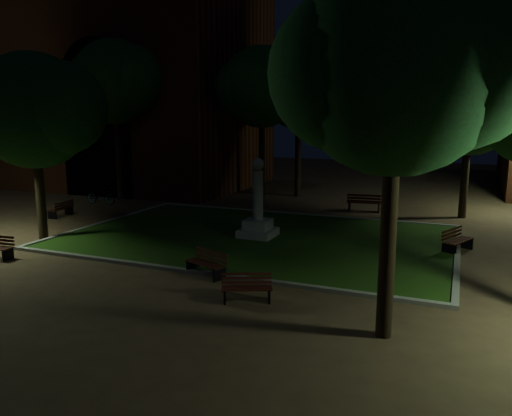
{
  "coord_description": "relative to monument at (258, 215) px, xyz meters",
  "views": [
    {
      "loc": [
        7.48,
        -16.38,
        4.94
      ],
      "look_at": [
        0.33,
        1.0,
        1.45
      ],
      "focal_mm": 35.0,
      "sensor_mm": 36.0,
      "label": 1
    }
  ],
  "objects": [
    {
      "name": "lawn",
      "position": [
        0.0,
        0.0,
        -0.92
      ],
      "size": [
        15.0,
        10.0,
        0.08
      ],
      "primitive_type": "cube",
      "color": "#214410",
      "rests_on": "ground"
    },
    {
      "name": "bench_far_side",
      "position": [
        2.97,
        7.37,
        -0.51
      ],
      "size": [
        1.77,
        0.77,
        0.94
      ],
      "rotation": [
        0.0,
        0.0,
        3.24
      ],
      "color": "black",
      "rests_on": "ground"
    },
    {
      "name": "bench_near_right",
      "position": [
        2.38,
        -6.63,
        -0.6
      ],
      "size": [
        1.43,
        0.99,
        0.75
      ],
      "rotation": [
        0.0,
        0.0,
        0.43
      ],
      "color": "black",
      "rests_on": "ground"
    },
    {
      "name": "ground",
      "position": [
        0.0,
        -2.0,
        -0.96
      ],
      "size": [
        80.0,
        80.0,
        0.0
      ],
      "primitive_type": "plane",
      "color": "#4D3924"
    },
    {
      "name": "tree_north_wl",
      "position": [
        -3.04,
        8.3,
        5.55
      ],
      "size": [
        5.59,
        4.56,
        8.8
      ],
      "color": "black",
      "rests_on": "ground"
    },
    {
      "name": "tree_se",
      "position": [
        6.22,
        -7.45,
        4.96
      ],
      "size": [
        5.6,
        4.57,
        8.21
      ],
      "color": "black",
      "rests_on": "ground"
    },
    {
      "name": "lamppost_nw",
      "position": [
        -11.36,
        6.84,
        2.33
      ],
      "size": [
        1.18,
        0.28,
        4.75
      ],
      "color": "black",
      "rests_on": "ground"
    },
    {
      "name": "bicycle",
      "position": [
        -11.19,
        3.97,
        -0.47
      ],
      "size": [
        1.86,
        0.69,
        0.97
      ],
      "primitive_type": "imported",
      "rotation": [
        0.0,
        0.0,
        1.6
      ],
      "color": "black",
      "rests_on": "ground"
    },
    {
      "name": "building_main",
      "position": [
        -15.86,
        11.79,
        6.42
      ],
      "size": [
        20.0,
        12.0,
        15.0
      ],
      "color": "#572814",
      "rests_on": "ground"
    },
    {
      "name": "tree_nw",
      "position": [
        -11.22,
        5.87,
        5.88
      ],
      "size": [
        5.98,
        4.88,
        9.28
      ],
      "color": "black",
      "rests_on": "ground"
    },
    {
      "name": "tree_west",
      "position": [
        -7.91,
        -3.45,
        4.16
      ],
      "size": [
        5.53,
        4.52,
        7.38
      ],
      "color": "black",
      "rests_on": "ground"
    },
    {
      "name": "tree_far_north",
      "position": [
        -1.67,
        10.84,
        5.22
      ],
      "size": [
        5.13,
        4.19,
        8.29
      ],
      "color": "black",
      "rests_on": "ground"
    },
    {
      "name": "bench_near_left",
      "position": [
        0.37,
        -5.11,
        -0.58
      ],
      "size": [
        1.55,
        1.01,
        0.8
      ],
      "rotation": [
        0.0,
        0.0,
        -0.38
      ],
      "color": "black",
      "rests_on": "ground"
    },
    {
      "name": "tree_ne",
      "position": [
        7.81,
        7.65,
        4.48
      ],
      "size": [
        5.88,
        4.8,
        7.84
      ],
      "color": "black",
      "rests_on": "ground"
    },
    {
      "name": "monument",
      "position": [
        0.0,
        0.0,
        0.0
      ],
      "size": [
        1.4,
        1.4,
        3.2
      ],
      "color": "gray",
      "rests_on": "lawn"
    },
    {
      "name": "bench_left_side",
      "position": [
        -10.66,
        0.37,
        -0.59
      ],
      "size": [
        0.6,
        1.44,
        0.77
      ],
      "rotation": [
        0.0,
        0.0,
        -1.49
      ],
      "color": "black",
      "rests_on": "ground"
    },
    {
      "name": "lawn_kerb",
      "position": [
        0.0,
        0.0,
        -0.9
      ],
      "size": [
        15.4,
        10.4,
        0.12
      ],
      "color": "slate",
      "rests_on": "ground"
    },
    {
      "name": "bench_right_side",
      "position": [
        7.53,
        0.88,
        -0.56
      ],
      "size": [
        1.12,
        1.63,
        0.85
      ],
      "rotation": [
        0.0,
        0.0,
        1.15
      ],
      "color": "black",
      "rests_on": "ground"
    }
  ]
}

